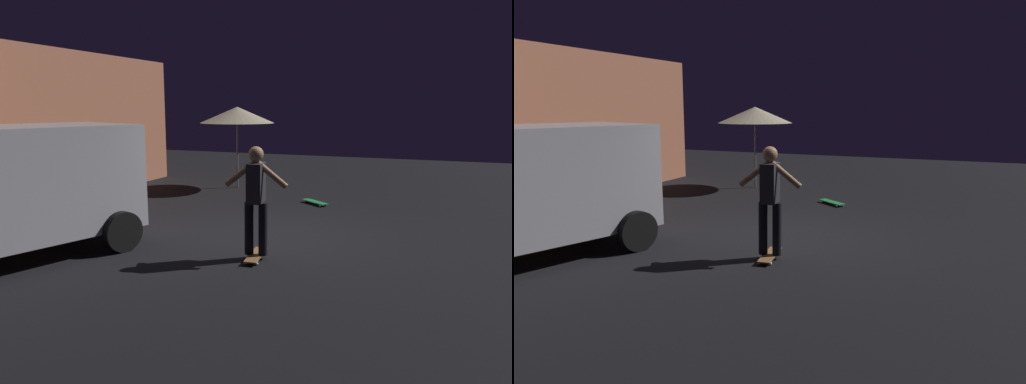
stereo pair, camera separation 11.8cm
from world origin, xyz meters
TOP-DOWN VIEW (x-y plane):
  - ground_plane at (0.00, 0.00)m, footprint 28.00×28.00m
  - patio_umbrella at (4.65, 2.72)m, footprint 2.10×2.10m
  - skateboard_ridden at (-1.16, -0.18)m, footprint 0.80×0.30m
  - skateboard_spare at (3.17, 0.03)m, footprint 0.62×0.75m
  - skater at (-1.16, -0.18)m, footprint 0.41×0.98m

SIDE VIEW (x-z plane):
  - ground_plane at x=0.00m, z-range 0.00..0.00m
  - skateboard_ridden at x=-1.16m, z-range 0.02..0.09m
  - skateboard_spare at x=3.17m, z-range 0.02..0.09m
  - skater at x=-1.16m, z-range 0.20..1.87m
  - patio_umbrella at x=4.65m, z-range 0.92..3.22m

